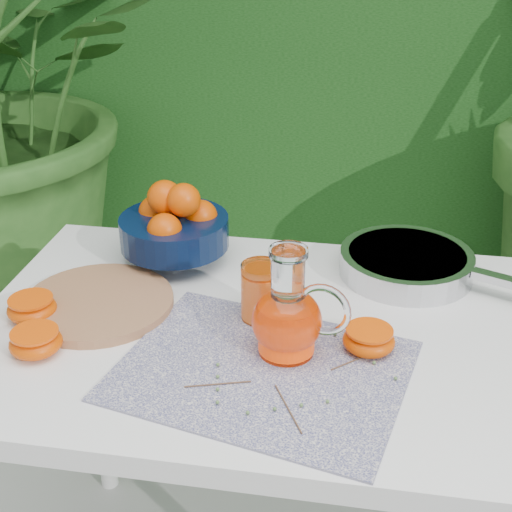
% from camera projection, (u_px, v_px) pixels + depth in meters
% --- Properties ---
extents(white_table, '(1.00, 0.70, 0.75)m').
position_uv_depth(white_table, '(254.00, 364.00, 1.30)').
color(white_table, white).
rests_on(white_table, ground).
extents(placemat, '(0.52, 0.44, 0.00)m').
position_uv_depth(placemat, '(262.00, 370.00, 1.14)').
color(placemat, '#0D124D').
rests_on(placemat, white_table).
extents(cutting_board, '(0.35, 0.35, 0.02)m').
position_uv_depth(cutting_board, '(98.00, 303.00, 1.32)').
color(cutting_board, '#A36D49').
rests_on(cutting_board, white_table).
extents(fruit_bowl, '(0.24, 0.24, 0.18)m').
position_uv_depth(fruit_bowl, '(175.00, 225.00, 1.45)').
color(fruit_bowl, black).
rests_on(fruit_bowl, white_table).
extents(juice_pitcher, '(0.17, 0.14, 0.19)m').
position_uv_depth(juice_pitcher, '(288.00, 318.00, 1.16)').
color(juice_pitcher, white).
rests_on(juice_pitcher, white_table).
extents(juice_tumbler, '(0.08, 0.08, 0.11)m').
position_uv_depth(juice_tumbler, '(261.00, 293.00, 1.26)').
color(juice_tumbler, white).
rests_on(juice_tumbler, white_table).
extents(saute_pan, '(0.48, 0.35, 0.05)m').
position_uv_depth(saute_pan, '(408.00, 263.00, 1.42)').
color(saute_pan, '#B7B8BC').
rests_on(saute_pan, white_table).
extents(orange_halves, '(0.71, 0.21, 0.04)m').
position_uv_depth(orange_halves, '(143.00, 329.00, 1.21)').
color(orange_halves, '#E34302').
rests_on(orange_halves, white_table).
extents(thyme_sprigs, '(0.33, 0.26, 0.01)m').
position_uv_depth(thyme_sprigs, '(295.00, 381.00, 1.11)').
color(thyme_sprigs, brown).
rests_on(thyme_sprigs, white_table).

